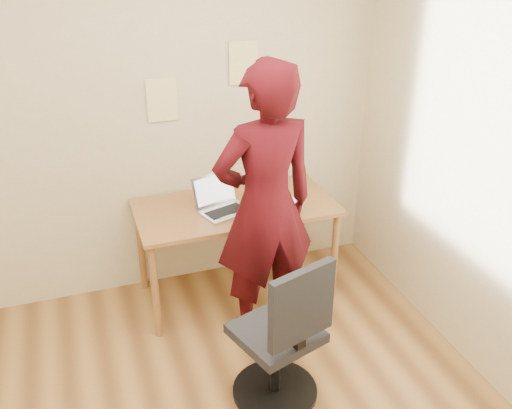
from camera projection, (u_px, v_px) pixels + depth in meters
name	position (u px, v px, depth m)	size (l,w,h in m)	color
room	(201.00, 235.00, 2.40)	(3.58, 3.58, 2.78)	brown
desk	(236.00, 216.00, 4.05)	(1.40, 0.70, 0.74)	brown
laptop	(221.00, 203.00, 3.93)	(0.40, 0.37, 0.23)	silver
paper_sheet	(290.00, 204.00, 4.02)	(0.19, 0.27, 0.00)	white
phone	(268.00, 211.00, 3.91)	(0.07, 0.12, 0.01)	black
wall_note_left	(162.00, 100.00, 3.88)	(0.21, 0.00, 0.30)	#ECD98D
wall_note_mid	(244.00, 63.00, 3.96)	(0.21, 0.00, 0.30)	#ECD98D
wall_note_right	(280.00, 80.00, 4.10)	(0.18, 0.00, 0.24)	#72D930
office_chair	(283.00, 343.00, 3.19)	(0.54, 0.55, 0.97)	black
person	(265.00, 207.00, 3.55)	(0.68, 0.45, 1.87)	#39070C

